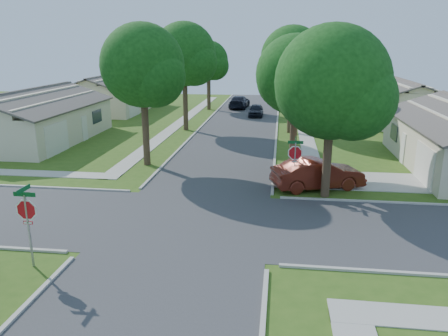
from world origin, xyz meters
TOP-DOWN VIEW (x-y plane):
  - ground at (0.00, 0.00)m, footprint 100.00×100.00m
  - road_ns at (0.00, 0.00)m, footprint 7.00×100.00m
  - sidewalk_ne at (6.10, 26.00)m, footprint 1.20×40.00m
  - sidewalk_nw at (-6.10, 26.00)m, footprint 1.20×40.00m
  - driveway at (7.90, 7.10)m, footprint 8.80×3.60m
  - stop_sign_sw at (-4.70, -4.70)m, footprint 1.05×0.80m
  - stop_sign_ne at (4.70, 4.70)m, footprint 1.05×0.80m
  - tree_e_near at (4.75, 9.01)m, footprint 4.97×4.80m
  - tree_e_mid at (4.76, 21.01)m, footprint 5.59×5.40m
  - tree_e_far at (4.75, 34.01)m, footprint 5.17×5.00m
  - tree_w_near at (-4.64, 9.01)m, footprint 5.38×5.20m
  - tree_w_mid at (-4.64, 21.01)m, footprint 5.80×5.60m
  - tree_w_far at (-4.65, 34.01)m, footprint 4.76×4.60m
  - tree_ne_corner at (6.36, 4.21)m, footprint 5.80×5.60m
  - house_ne_far at (15.99, 29.00)m, footprint 8.42×13.60m
  - house_nw_near at (-15.99, 15.00)m, footprint 8.42×13.60m
  - house_nw_far at (-15.99, 32.00)m, footprint 8.42×13.60m
  - car_driveway at (6.00, 5.50)m, footprint 5.28×3.30m
  - car_curb_east at (1.20, 29.78)m, footprint 1.55×3.82m
  - car_curb_west at (-1.20, 35.78)m, footprint 2.40×5.29m

SIDE VIEW (x-z plane):
  - ground at x=0.00m, z-range 0.00..0.00m
  - road_ns at x=0.00m, z-range -0.01..0.01m
  - sidewalk_ne at x=6.10m, z-range 0.00..0.04m
  - sidewalk_nw at x=-6.10m, z-range 0.00..0.04m
  - driveway at x=7.90m, z-range 0.00..0.05m
  - car_curb_east at x=1.20m, z-range 0.00..1.30m
  - car_curb_west at x=-1.20m, z-range 0.00..1.50m
  - car_driveway at x=6.00m, z-range 0.00..1.64m
  - house_ne_far at x=15.99m, z-range -0.60..3.63m
  - house_nw_near at x=-15.99m, z-range -0.60..3.63m
  - house_nw_far at x=-15.99m, z-range -0.60..3.63m
  - stop_sign_sw at x=-4.70m, z-range 0.54..3.52m
  - stop_sign_ne at x=4.70m, z-range 0.54..3.52m
  - tree_w_far at x=-4.65m, z-range 1.49..9.52m
  - tree_ne_corner at x=6.36m, z-range 1.26..9.92m
  - tree_e_near at x=4.75m, z-range 1.50..9.78m
  - tree_e_far at x=4.75m, z-range 1.62..10.34m
  - tree_w_near at x=-4.64m, z-range 1.63..10.60m
  - tree_e_mid at x=4.76m, z-range 1.64..10.86m
  - tree_w_mid at x=-4.64m, z-range 1.71..11.27m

